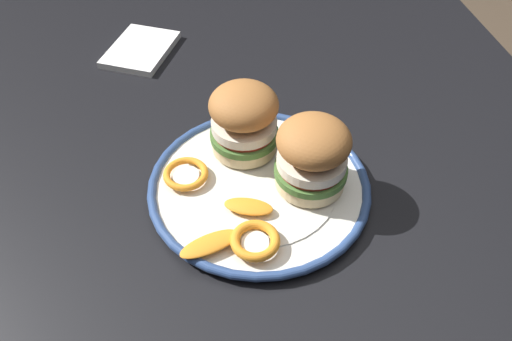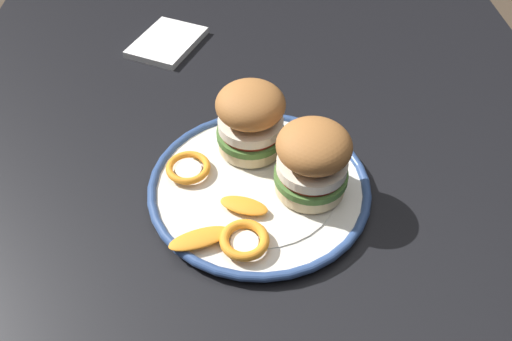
# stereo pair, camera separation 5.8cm
# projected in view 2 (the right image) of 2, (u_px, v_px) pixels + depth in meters

# --- Properties ---
(dining_table) EXTENTS (1.32, 1.00, 0.75)m
(dining_table) POSITION_uv_depth(u_px,v_px,m) (258.00, 215.00, 0.77)
(dining_table) COLOR black
(dining_table) RESTS_ON ground
(dinner_plate) EXTENTS (0.29, 0.29, 0.02)m
(dinner_plate) POSITION_uv_depth(u_px,v_px,m) (256.00, 186.00, 0.68)
(dinner_plate) COLOR silver
(dinner_plate) RESTS_ON dining_table
(sandwich_half_left) EXTENTS (0.13, 0.13, 0.10)m
(sandwich_half_left) POSITION_uv_depth(u_px,v_px,m) (251.00, 118.00, 0.68)
(sandwich_half_left) COLOR beige
(sandwich_half_left) RESTS_ON dinner_plate
(sandwich_half_right) EXTENTS (0.13, 0.13, 0.10)m
(sandwich_half_right) POSITION_uv_depth(u_px,v_px,m) (313.00, 160.00, 0.63)
(sandwich_half_right) COLOR beige
(sandwich_half_right) RESTS_ON dinner_plate
(orange_peel_curled) EXTENTS (0.08, 0.08, 0.01)m
(orange_peel_curled) POSITION_uv_depth(u_px,v_px,m) (244.00, 240.00, 0.60)
(orange_peel_curled) COLOR orange
(orange_peel_curled) RESTS_ON dinner_plate
(orange_peel_strip_long) EXTENTS (0.05, 0.08, 0.01)m
(orange_peel_strip_long) POSITION_uv_depth(u_px,v_px,m) (200.00, 238.00, 0.60)
(orange_peel_strip_long) COLOR orange
(orange_peel_strip_long) RESTS_ON dinner_plate
(orange_peel_strip_short) EXTENTS (0.05, 0.07, 0.01)m
(orange_peel_strip_short) POSITION_uv_depth(u_px,v_px,m) (244.00, 206.00, 0.64)
(orange_peel_strip_short) COLOR orange
(orange_peel_strip_short) RESTS_ON dinner_plate
(orange_peel_small_curl) EXTENTS (0.08, 0.08, 0.01)m
(orange_peel_small_curl) POSITION_uv_depth(u_px,v_px,m) (188.00, 168.00, 0.68)
(orange_peel_small_curl) COLOR orange
(orange_peel_small_curl) RESTS_ON dinner_plate
(folded_napkin) EXTENTS (0.16, 0.15, 0.01)m
(folded_napkin) POSITION_uv_depth(u_px,v_px,m) (167.00, 42.00, 0.93)
(folded_napkin) COLOR white
(folded_napkin) RESTS_ON dining_table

